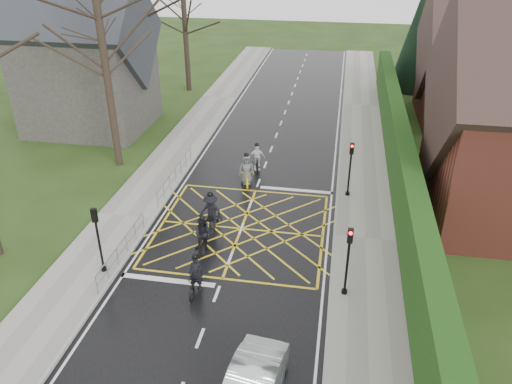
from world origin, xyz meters
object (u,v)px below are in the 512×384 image
(cyclist_rear, at_px, (196,279))
(cyclist_back, at_px, (203,238))
(cyclist_mid, at_px, (211,216))
(cyclist_lead, at_px, (246,173))
(cyclist_front, at_px, (257,160))

(cyclist_rear, bearing_deg, cyclist_back, 98.78)
(cyclist_mid, distance_m, cyclist_lead, 5.16)
(cyclist_mid, bearing_deg, cyclist_back, -77.66)
(cyclist_front, bearing_deg, cyclist_mid, -114.38)
(cyclist_front, bearing_deg, cyclist_rear, -108.24)
(cyclist_rear, xyz_separation_m, cyclist_lead, (0.20, 9.71, 0.09))
(cyclist_rear, height_order, cyclist_front, cyclist_front)
(cyclist_back, distance_m, cyclist_front, 8.83)
(cyclist_rear, relative_size, cyclist_lead, 0.87)
(cyclist_lead, bearing_deg, cyclist_back, -112.49)
(cyclist_back, bearing_deg, cyclist_rear, -82.27)
(cyclist_back, relative_size, cyclist_mid, 0.83)
(cyclist_back, relative_size, cyclist_front, 1.00)
(cyclist_back, relative_size, cyclist_lead, 0.88)
(cyclist_rear, relative_size, cyclist_back, 0.98)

